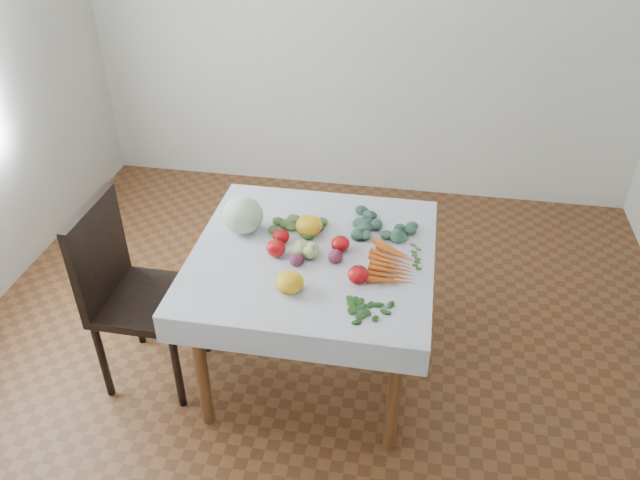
% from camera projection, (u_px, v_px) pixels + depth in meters
% --- Properties ---
extents(ground, '(4.00, 4.00, 0.00)m').
position_uv_depth(ground, '(314.00, 366.00, 3.35)').
color(ground, brown).
extents(back_wall, '(4.00, 0.04, 2.70)m').
position_uv_depth(back_wall, '(367.00, 11.00, 4.21)').
color(back_wall, silver).
rests_on(back_wall, ground).
extents(table, '(1.00, 1.00, 0.75)m').
position_uv_depth(table, '(313.00, 269.00, 2.98)').
color(table, brown).
rests_on(table, ground).
extents(tablecloth, '(1.12, 1.12, 0.01)m').
position_uv_depth(tablecloth, '(313.00, 253.00, 2.92)').
color(tablecloth, white).
rests_on(tablecloth, table).
extents(chair, '(0.45, 0.45, 1.00)m').
position_uv_depth(chair, '(127.00, 285.00, 3.01)').
color(chair, black).
rests_on(chair, ground).
extents(cabbage, '(0.26, 0.26, 0.18)m').
position_uv_depth(cabbage, '(243.00, 215.00, 3.02)').
color(cabbage, silver).
rests_on(cabbage, tablecloth).
extents(tomato_a, '(0.10, 0.10, 0.08)m').
position_uv_depth(tomato_a, '(276.00, 248.00, 2.88)').
color(tomato_a, red).
rests_on(tomato_a, tablecloth).
extents(tomato_b, '(0.11, 0.11, 0.08)m').
position_uv_depth(tomato_b, '(340.00, 244.00, 2.91)').
color(tomato_b, red).
rests_on(tomato_b, tablecloth).
extents(tomato_c, '(0.10, 0.10, 0.07)m').
position_uv_depth(tomato_c, '(281.00, 236.00, 2.97)').
color(tomato_c, red).
rests_on(tomato_c, tablecloth).
extents(tomato_d, '(0.12, 0.12, 0.08)m').
position_uv_depth(tomato_d, '(358.00, 274.00, 2.71)').
color(tomato_d, red).
rests_on(tomato_d, tablecloth).
extents(heirloom_back, '(0.16, 0.16, 0.09)m').
position_uv_depth(heirloom_back, '(309.00, 225.00, 3.02)').
color(heirloom_back, yellow).
rests_on(heirloom_back, tablecloth).
extents(heirloom_front, '(0.15, 0.15, 0.09)m').
position_uv_depth(heirloom_front, '(290.00, 282.00, 2.66)').
color(heirloom_front, yellow).
rests_on(heirloom_front, tablecloth).
extents(onion_a, '(0.07, 0.07, 0.06)m').
position_uv_depth(onion_a, '(335.00, 256.00, 2.84)').
color(onion_a, '#51172E').
rests_on(onion_a, tablecloth).
extents(onion_b, '(0.07, 0.07, 0.06)m').
position_uv_depth(onion_b, '(296.00, 259.00, 2.82)').
color(onion_b, '#51172E').
rests_on(onion_b, tablecloth).
extents(tomatillo_cluster, '(0.18, 0.13, 0.05)m').
position_uv_depth(tomatillo_cluster, '(296.00, 247.00, 2.91)').
color(tomatillo_cluster, '#A5C672').
rests_on(tomatillo_cluster, tablecloth).
extents(carrot_bunch, '(0.22, 0.33, 0.03)m').
position_uv_depth(carrot_bunch, '(393.00, 265.00, 2.81)').
color(carrot_bunch, '#CE5616').
rests_on(carrot_bunch, tablecloth).
extents(kale_bunch, '(0.30, 0.28, 0.04)m').
position_uv_depth(kale_bunch, '(382.00, 225.00, 3.07)').
color(kale_bunch, '#3C624F').
rests_on(kale_bunch, tablecloth).
extents(basil_bunch, '(0.23, 0.17, 0.01)m').
position_uv_depth(basil_bunch, '(369.00, 313.00, 2.55)').
color(basil_bunch, '#224A17').
rests_on(basil_bunch, tablecloth).
extents(dill_bunch, '(0.25, 0.20, 0.03)m').
position_uv_depth(dill_bunch, '(297.00, 229.00, 3.06)').
color(dill_bunch, '#557837').
rests_on(dill_bunch, tablecloth).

